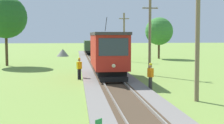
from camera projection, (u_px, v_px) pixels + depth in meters
red_tram at (108, 52)px, 26.01m from camera, size 2.60×8.54×4.79m
freight_car at (91, 47)px, 54.72m from camera, size 2.40×5.20×2.31m
utility_pole_near_tram at (198, 23)px, 16.91m from camera, size 1.40×0.40×8.32m
utility_pole_mid at (150, 36)px, 27.91m from camera, size 1.40×0.29×6.78m
utility_pole_far at (124, 36)px, 42.83m from camera, size 1.40×0.50×6.59m
gravel_pile at (63, 53)px, 52.90m from camera, size 2.07×2.07×1.27m
track_worker at (150, 75)px, 20.59m from camera, size 0.37×0.44×1.78m
second_worker at (79, 67)px, 25.45m from camera, size 0.45×0.39×1.78m
tree_left_near at (6, 17)px, 36.41m from camera, size 4.92×4.92×8.12m
tree_right_near at (159, 31)px, 47.55m from camera, size 4.19×4.19×6.25m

